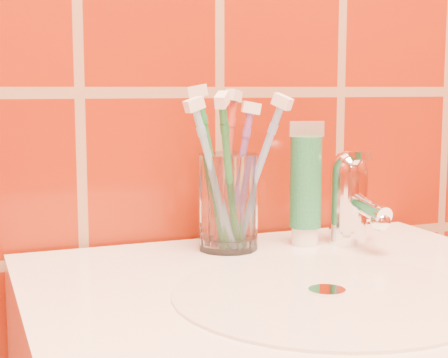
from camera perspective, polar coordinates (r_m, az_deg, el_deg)
name	(u,v)px	position (r m, az deg, el deg)	size (l,w,h in m)	color
glass_tumbler	(228,202)	(0.84, 0.33, -1.92)	(0.07, 0.07, 0.12)	white
toothpaste_tube	(306,188)	(0.87, 6.80, -0.72)	(0.04, 0.04, 0.16)	white
faucet	(350,195)	(0.88, 10.46, -1.29)	(0.05, 0.11, 0.12)	white
toothbrush_0	(229,176)	(0.80, 0.44, 0.22)	(0.06, 0.08, 0.20)	#1B682D
toothbrush_1	(214,178)	(0.81, -0.83, 0.12)	(0.08, 0.04, 0.19)	#76B0D2
toothbrush_2	(256,175)	(0.82, 2.71, 0.34)	(0.06, 0.08, 0.20)	#7291CA
toothbrush_3	(227,170)	(0.85, 0.29, 0.79)	(0.05, 0.05, 0.20)	#B13325
toothbrush_4	(213,170)	(0.82, -0.95, 0.77)	(0.05, 0.04, 0.21)	#1E7134
toothbrush_5	(239,176)	(0.85, 1.24, 0.25)	(0.05, 0.03, 0.19)	#79428F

